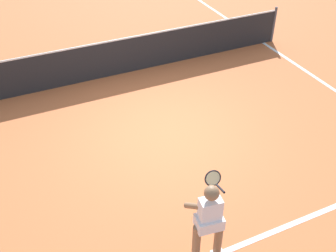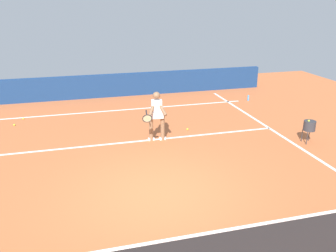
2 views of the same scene
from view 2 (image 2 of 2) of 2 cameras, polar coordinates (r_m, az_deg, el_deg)
ground_plane at (r=8.36m, az=-1.62°, el=-10.67°), size 23.92×23.92×0.00m
court_back_wall at (r=16.43m, az=-9.06°, el=6.32°), size 14.44×0.24×1.01m
baseline_marking at (r=14.45m, az=-7.94°, el=2.47°), size 10.44×0.10×0.01m
service_line_marking at (r=11.24m, az=-5.58°, el=-2.48°), size 9.44×0.10×0.01m
sideline_left_marking at (r=10.39m, az=24.75°, el=-6.23°), size 0.10×16.40×0.01m
tennis_player at (r=11.03m, az=-1.83°, el=1.83°), size 0.86×0.91×1.55m
tennis_ball_near at (r=12.18m, az=3.09°, el=-0.49°), size 0.07×0.07×0.07m
tennis_ball_mid at (r=14.26m, az=-21.82°, el=1.11°), size 0.07×0.07×0.07m
tennis_ball_far at (r=13.66m, az=-23.07°, el=0.17°), size 0.07×0.07×0.07m
ball_hopper at (r=11.76m, az=21.40°, el=0.03°), size 0.36×0.36×0.74m
water_bottle at (r=16.03m, az=12.54°, el=4.34°), size 0.07×0.07×0.24m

